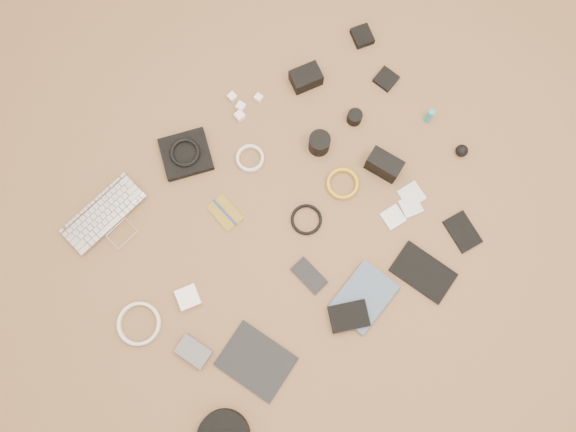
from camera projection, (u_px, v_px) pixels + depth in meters
room_shell at (296, 73)px, 0.84m from camera, size 4.04×4.04×2.58m
laptop at (112, 223)px, 2.05m from camera, size 0.35×0.27×0.02m
headphone_pouch at (186, 154)px, 2.10m from camera, size 0.22×0.22×0.03m
headphones at (185, 153)px, 2.08m from camera, size 0.12×0.12×0.01m
charger_a at (232, 97)px, 2.15m from camera, size 0.03×0.03×0.03m
charger_b at (240, 116)px, 2.13m from camera, size 0.03×0.03×0.03m
charger_c at (259, 98)px, 2.15m from camera, size 0.03×0.03×0.03m
charger_d at (241, 107)px, 2.14m from camera, size 0.04×0.04×0.03m
dslr_camera at (306, 78)px, 2.14m from camera, size 0.13×0.10×0.07m
lens_pouch at (362, 36)px, 2.20m from camera, size 0.09×0.10×0.03m
notebook_olive at (225, 213)px, 2.07m from camera, size 0.09×0.13×0.01m
pen_blue at (225, 212)px, 2.06m from camera, size 0.02×0.13×0.01m
cable_white_a at (250, 159)px, 2.11m from camera, size 0.13×0.13×0.01m
lens_a at (319, 143)px, 2.08m from camera, size 0.10×0.10×0.09m
lens_b at (355, 117)px, 2.12m from camera, size 0.06×0.06×0.05m
card_reader at (386, 79)px, 2.17m from camera, size 0.09×0.09×0.02m
power_brick at (188, 297)px, 1.99m from camera, size 0.09×0.09×0.03m
cable_white_b at (139, 324)px, 1.99m from camera, size 0.17×0.17×0.01m
cable_black at (306, 220)px, 2.06m from camera, size 0.14×0.14×0.01m
cable_yellow at (342, 184)px, 2.09m from camera, size 0.14×0.14×0.01m
flash at (384, 165)px, 2.06m from camera, size 0.11×0.14×0.09m
lens_cleaner at (429, 116)px, 2.10m from camera, size 0.02×0.02×0.08m
battery_charger at (194, 351)px, 1.96m from camera, size 0.11×0.13×0.03m
tablet at (256, 361)px, 1.96m from camera, size 0.25×0.29×0.01m
phone at (309, 276)px, 2.02m from camera, size 0.08×0.14×0.01m
filter_case_left at (393, 217)px, 2.06m from camera, size 0.08×0.08×0.01m
filter_case_mid at (411, 206)px, 2.07m from camera, size 0.09×0.09×0.01m
filter_case_right at (411, 195)px, 2.08m from camera, size 0.09×0.09×0.01m
air_blower at (462, 151)px, 2.10m from camera, size 0.05×0.05×0.05m
drive_case at (349, 316)px, 1.98m from camera, size 0.16×0.14×0.03m
paperback at (382, 312)px, 1.99m from camera, size 0.25×0.21×0.02m
notebook_black_a at (423, 272)px, 2.02m from camera, size 0.19×0.24×0.02m
notebook_black_b at (462, 232)px, 2.05m from camera, size 0.10×0.15×0.01m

